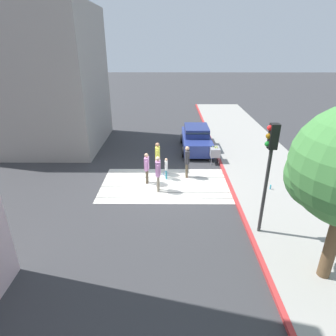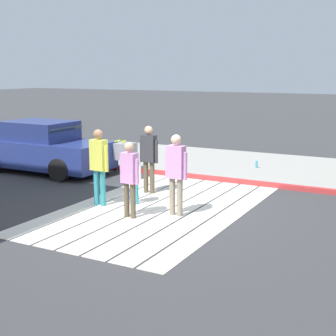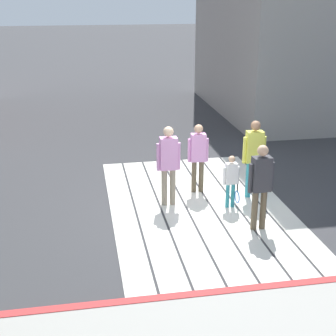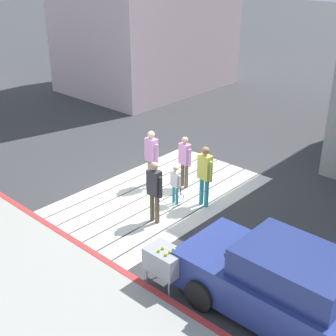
% 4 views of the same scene
% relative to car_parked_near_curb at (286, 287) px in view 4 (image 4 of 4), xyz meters
% --- Properties ---
extents(ground_plane, '(120.00, 120.00, 0.00)m').
position_rel_car_parked_near_curb_xyz_m(ground_plane, '(2.00, 5.21, -0.73)').
color(ground_plane, '#38383A').
extents(crosswalk_stripes, '(6.40, 3.80, 0.01)m').
position_rel_car_parked_near_curb_xyz_m(crosswalk_stripes, '(2.00, 5.21, -0.73)').
color(crosswalk_stripes, silver).
rests_on(crosswalk_stripes, ground).
extents(curb_painted, '(0.16, 40.00, 0.13)m').
position_rel_car_parked_near_curb_xyz_m(curb_painted, '(-1.25, 5.21, -0.67)').
color(curb_painted, '#BC3333').
rests_on(curb_painted, ground).
extents(car_parked_near_curb, '(1.99, 4.30, 1.57)m').
position_rel_car_parked_near_curb_xyz_m(car_parked_near_curb, '(0.00, 0.00, 0.00)').
color(car_parked_near_curb, navy).
rests_on(car_parked_near_curb, ground).
extents(tennis_ball_cart, '(0.56, 0.80, 1.02)m').
position_rel_car_parked_near_curb_xyz_m(tennis_ball_cart, '(-0.90, 2.31, -0.04)').
color(tennis_ball_cart, '#99999E').
rests_on(tennis_ball_cart, ground).
extents(pedestrian_adult_lead, '(0.23, 0.52, 1.78)m').
position_rel_car_parked_near_curb_xyz_m(pedestrian_adult_lead, '(2.32, 5.83, 0.30)').
color(pedestrian_adult_lead, gray).
rests_on(pedestrian_adult_lead, ground).
extents(pedestrian_adult_trailing, '(0.23, 0.48, 1.63)m').
position_rel_car_parked_near_curb_xyz_m(pedestrian_adult_trailing, '(2.92, 5.04, 0.21)').
color(pedestrian_adult_trailing, brown).
rests_on(pedestrian_adult_trailing, ground).
extents(pedestrian_adult_side, '(0.24, 0.51, 1.74)m').
position_rel_car_parked_near_curb_xyz_m(pedestrian_adult_side, '(0.86, 4.30, 0.28)').
color(pedestrian_adult_side, brown).
rests_on(pedestrian_adult_side, ground).
extents(pedestrian_teen_behind, '(0.25, 0.52, 1.79)m').
position_rel_car_parked_near_curb_xyz_m(pedestrian_teen_behind, '(2.41, 3.89, 0.31)').
color(pedestrian_teen_behind, teal).
rests_on(pedestrian_teen_behind, ground).
extents(pedestrian_child_with_racket, '(0.28, 0.37, 1.18)m').
position_rel_car_parked_near_curb_xyz_m(pedestrian_child_with_racket, '(1.95, 4.53, -0.08)').
color(pedestrian_child_with_racket, teal).
rests_on(pedestrian_child_with_racket, ground).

